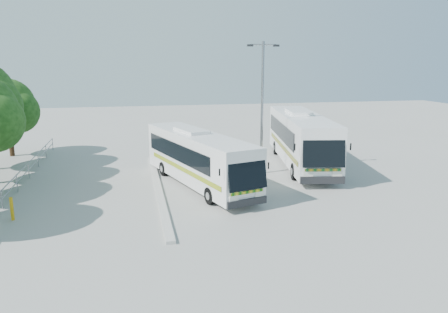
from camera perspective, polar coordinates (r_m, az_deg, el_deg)
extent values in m
plane|color=#969691|center=(23.66, -2.72, -5.24)|extent=(100.00, 100.00, 0.00)
cube|color=#B2B2AD|center=(25.31, -8.63, -4.01)|extent=(0.40, 16.00, 0.15)
cylinder|color=gray|center=(27.72, -25.06, -1.75)|extent=(0.06, 22.00, 0.06)
cylinder|color=gray|center=(27.81, -24.98, -2.55)|extent=(0.06, 22.00, 0.06)
cylinder|color=gray|center=(37.41, -21.71, 1.23)|extent=(0.06, 0.06, 1.00)
cylinder|color=#382314|center=(37.15, -26.10, 2.16)|extent=(0.36, 0.36, 2.77)
sphere|color=#16360E|center=(36.84, -26.47, 6.02)|extent=(4.03, 4.03, 4.03)
sphere|color=#16360E|center=(36.22, -25.43, 5.33)|extent=(3.28, 3.28, 3.28)
sphere|color=#16360E|center=(37.57, -27.25, 6.82)|extent=(3.02, 3.02, 3.02)
cube|color=silver|center=(25.41, -3.38, -0.09)|extent=(5.22, 10.94, 2.73)
cube|color=black|center=(20.71, 3.05, -2.00)|extent=(2.09, 0.98, 1.74)
cube|color=black|center=(25.37, -6.23, 0.62)|extent=(2.50, 8.25, 0.99)
cube|color=black|center=(26.31, -1.65, 1.10)|extent=(2.50, 8.25, 0.99)
cube|color=#0B510C|center=(24.84, -5.48, -1.64)|extent=(2.69, 8.94, 0.25)
cylinder|color=black|center=(22.27, -1.82, -5.16)|extent=(0.51, 0.94, 0.90)
cylinder|color=black|center=(23.21, 2.65, -4.43)|extent=(0.51, 0.94, 0.90)
cylinder|color=black|center=(28.04, -7.90, -1.58)|extent=(0.51, 0.94, 0.90)
cylinder|color=black|center=(28.80, -4.13, -1.13)|extent=(0.51, 0.94, 0.90)
cube|color=white|center=(30.94, 9.98, 2.47)|extent=(4.74, 12.67, 3.15)
cube|color=black|center=(24.90, 12.92, 0.88)|extent=(2.42, 0.89, 2.01)
cube|color=black|center=(31.24, 7.42, 3.37)|extent=(1.81, 9.78, 1.14)
cube|color=black|center=(31.77, 12.11, 3.35)|extent=(1.81, 9.78, 1.14)
cube|color=#0C5720|center=(30.50, 7.64, 1.28)|extent=(1.94, 10.59, 0.29)
cylinder|color=black|center=(27.13, 9.18, -1.95)|extent=(0.49, 1.07, 1.03)
cylinder|color=black|center=(27.68, 13.94, -1.88)|extent=(0.49, 1.07, 1.03)
cylinder|color=black|center=(34.39, 6.80, 1.15)|extent=(0.49, 1.07, 1.03)
cylinder|color=black|center=(34.82, 10.61, 1.16)|extent=(0.49, 1.07, 1.03)
cylinder|color=gray|center=(27.79, 4.99, 6.16)|extent=(0.17, 0.17, 8.34)
cylinder|color=gray|center=(27.65, 5.15, 14.35)|extent=(1.67, 0.10, 0.08)
cube|color=black|center=(27.42, 3.42, 14.29)|extent=(0.37, 0.19, 0.13)
cube|color=black|center=(27.90, 6.84, 14.19)|extent=(0.37, 0.19, 0.13)
cylinder|color=#C38D0B|center=(22.29, -25.97, -6.16)|extent=(0.17, 0.17, 1.09)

